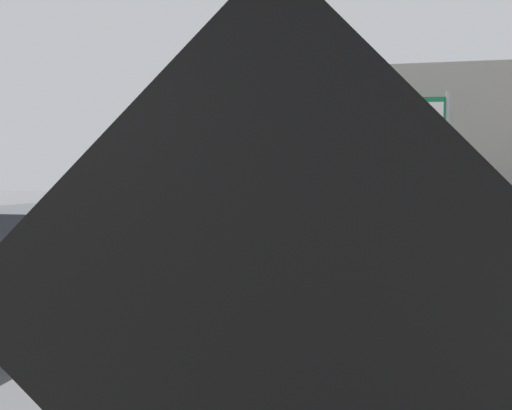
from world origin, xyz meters
TOP-DOWN VIEW (x-y plane):
  - lane_center_stripe at (0.00, 6.00)m, footprint 0.14×36.00m
  - roadwork_sign at (1.71, 2.33)m, footprint 1.63×0.20m
  - arrow_board_trailer at (0.43, 12.56)m, footprint 1.60×1.83m
  - box_truck at (2.52, 17.99)m, footprint 2.66×6.93m
  - pickup_car at (-2.60, 7.75)m, footprint 2.21×5.21m
  - highway_guide_sign at (4.24, 22.90)m, footprint 2.79×0.28m
  - far_building_block at (3.21, 29.08)m, footprint 13.82×6.77m
  - traffic_cone_mid_lane at (1.02, 7.02)m, footprint 0.36×0.36m
  - traffic_cone_far_lane at (0.78, 9.92)m, footprint 0.36×0.36m

SIDE VIEW (x-z plane):
  - lane_center_stripe at x=0.00m, z-range 0.00..0.01m
  - traffic_cone_far_lane at x=0.78m, z-range -0.01..0.62m
  - traffic_cone_mid_lane at x=1.02m, z-range -0.01..0.73m
  - arrow_board_trailer at x=0.43m, z-range -0.87..1.83m
  - pickup_car at x=-2.60m, z-range 0.01..1.39m
  - roadwork_sign at x=1.71m, z-range 0.30..2.64m
  - box_truck at x=2.52m, z-range 0.12..3.71m
  - far_building_block at x=3.21m, z-range 0.00..6.64m
  - highway_guide_sign at x=4.24m, z-range 0.92..5.92m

